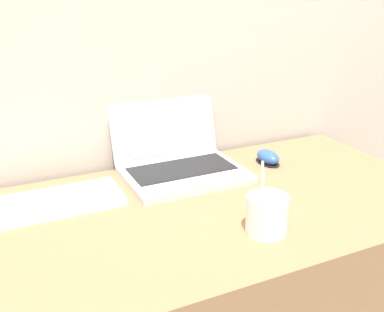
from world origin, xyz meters
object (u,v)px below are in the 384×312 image
Objects in this scene: drink_cup at (267,214)px; computer_mouse at (268,158)px; external_keyboard at (44,205)px; laptop at (177,155)px.

drink_cup is 0.43m from computer_mouse.
external_keyboard is at bearing -178.78° from computer_mouse.
drink_cup is at bearing -84.69° from laptop.
external_keyboard is (-0.40, -0.08, -0.04)m from laptop.
external_keyboard is (-0.44, 0.34, -0.04)m from drink_cup.
computer_mouse reaches higher than external_keyboard.
drink_cup is 1.70× the size of computer_mouse.
laptop is 2.07× the size of drink_cup.
drink_cup is at bearing -124.98° from computer_mouse.
laptop reaches higher than external_keyboard.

